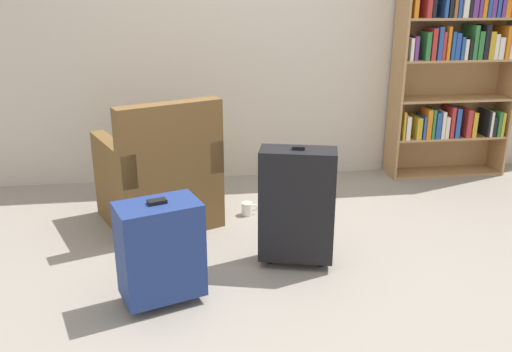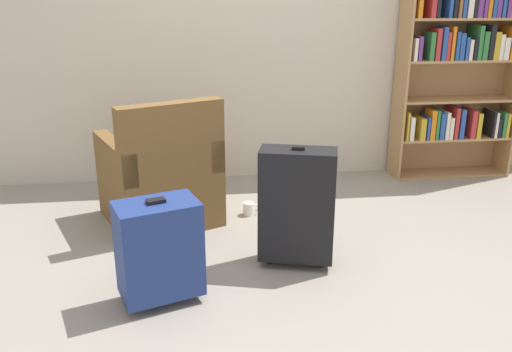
% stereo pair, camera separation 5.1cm
% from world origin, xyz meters
% --- Properties ---
extents(ground_plane, '(10.47, 10.47, 0.00)m').
position_xyz_m(ground_plane, '(0.00, 0.00, 0.00)').
color(ground_plane, gray).
extents(back_wall, '(5.98, 0.10, 2.60)m').
position_xyz_m(back_wall, '(0.00, 1.85, 1.30)').
color(back_wall, beige).
rests_on(back_wall, ground).
extents(bookshelf, '(1.02, 0.29, 1.99)m').
position_xyz_m(bookshelf, '(1.73, 1.65, 1.10)').
color(bookshelf, '#A87F51').
rests_on(bookshelf, ground).
extents(armchair, '(0.92, 0.92, 0.90)m').
position_xyz_m(armchair, '(-0.75, 0.90, 0.32)').
color(armchair, brown).
rests_on(armchair, ground).
extents(mug, '(0.12, 0.08, 0.10)m').
position_xyz_m(mug, '(-0.13, 0.93, 0.05)').
color(mug, white).
rests_on(mug, ground).
extents(suitcase_black, '(0.47, 0.30, 0.74)m').
position_xyz_m(suitcase_black, '(0.07, 0.16, 0.38)').
color(suitcase_black, black).
rests_on(suitcase_black, ground).
extents(suitcase_navy_blue, '(0.48, 0.38, 0.58)m').
position_xyz_m(suitcase_navy_blue, '(-0.71, -0.15, 0.30)').
color(suitcase_navy_blue, navy).
rests_on(suitcase_navy_blue, ground).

